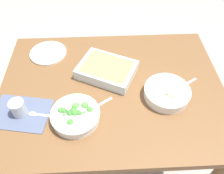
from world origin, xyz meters
TOP-DOWN VIEW (x-y plane):
  - ground_plane at (0.00, 0.00)m, footprint 6.00×6.00m
  - dining_table at (0.00, 0.00)m, footprint 1.20×0.90m
  - placemat at (0.45, 0.15)m, footprint 0.31×0.25m
  - stew_bowl at (-0.28, 0.08)m, footprint 0.24×0.24m
  - broccoli_bowl at (0.18, 0.19)m, footprint 0.23×0.23m
  - baking_dish at (0.02, -0.10)m, footprint 0.37×0.33m
  - drink_cup at (0.45, 0.15)m, footprint 0.07×0.07m
  - side_plate at (0.38, -0.29)m, footprint 0.22×0.22m
  - spoon_by_stew at (-0.37, 0.02)m, footprint 0.16×0.10m
  - spoon_by_broccoli at (0.10, 0.14)m, footprint 0.16×0.11m
  - spoon_spare at (0.35, 0.17)m, footprint 0.18×0.05m

SIDE VIEW (x-z plane):
  - ground_plane at x=0.00m, z-range 0.00..0.00m
  - dining_table at x=0.00m, z-range 0.28..1.02m
  - placemat at x=0.45m, z-range 0.74..0.74m
  - spoon_by_stew at x=-0.37m, z-range 0.74..0.75m
  - spoon_by_broccoli at x=0.10m, z-range 0.74..0.75m
  - spoon_spare at x=0.35m, z-range 0.74..0.75m
  - side_plate at x=0.38m, z-range 0.74..0.75m
  - broccoli_bowl at x=0.18m, z-range 0.74..0.80m
  - stew_bowl at x=-0.28m, z-range 0.74..0.80m
  - baking_dish at x=0.02m, z-range 0.74..0.80m
  - drink_cup at x=0.45m, z-range 0.74..0.82m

